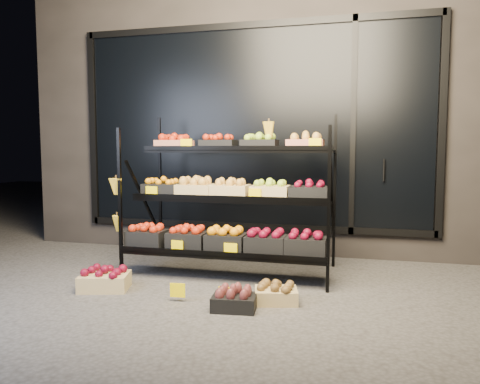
# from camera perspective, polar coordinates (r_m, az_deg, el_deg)

# --- Properties ---
(ground) EXTENTS (24.00, 24.00, 0.00)m
(ground) POSITION_cam_1_polar(r_m,az_deg,el_deg) (4.40, -3.31, -11.81)
(ground) COLOR #514F4C
(ground) RESTS_ON ground
(building) EXTENTS (6.00, 2.08, 3.50)m
(building) POSITION_cam_1_polar(r_m,az_deg,el_deg) (6.73, 3.39, 9.14)
(building) COLOR #2D2826
(building) RESTS_ON ground
(display_rack) EXTENTS (2.18, 1.02, 1.69)m
(display_rack) POSITION_cam_1_polar(r_m,az_deg,el_deg) (4.81, -1.28, -0.74)
(display_rack) COLOR black
(display_rack) RESTS_ON ground
(tag_floor_a) EXTENTS (0.13, 0.01, 0.12)m
(tag_floor_a) POSITION_cam_1_polar(r_m,az_deg,el_deg) (4.08, -7.62, -12.33)
(tag_floor_a) COLOR #FFDD00
(tag_floor_a) RESTS_ON ground
(tag_floor_b) EXTENTS (0.13, 0.01, 0.12)m
(tag_floor_b) POSITION_cam_1_polar(r_m,az_deg,el_deg) (3.95, -1.71, -12.89)
(tag_floor_b) COLOR #FFDD00
(tag_floor_b) RESTS_ON ground
(floor_crate_left) EXTENTS (0.50, 0.42, 0.21)m
(floor_crate_left) POSITION_cam_1_polar(r_m,az_deg,el_deg) (4.54, -16.18, -10.14)
(floor_crate_left) COLOR tan
(floor_crate_left) RESTS_ON ground
(floor_crate_midright) EXTENTS (0.40, 0.33, 0.19)m
(floor_crate_midright) POSITION_cam_1_polar(r_m,az_deg,el_deg) (4.03, 4.42, -12.14)
(floor_crate_midright) COLOR tan
(floor_crate_midright) RESTS_ON ground
(floor_crate_right) EXTENTS (0.37, 0.29, 0.18)m
(floor_crate_right) POSITION_cam_1_polar(r_m,az_deg,el_deg) (3.85, -0.70, -12.94)
(floor_crate_right) COLOR black
(floor_crate_right) RESTS_ON ground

